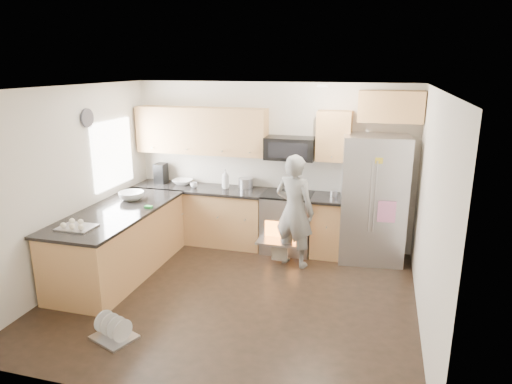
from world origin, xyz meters
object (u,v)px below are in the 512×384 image
(stove_range, at_px, (288,209))
(refrigerator, at_px, (373,199))
(dish_rack, at_px, (114,332))
(person, at_px, (294,211))

(stove_range, relative_size, refrigerator, 0.95)
(refrigerator, relative_size, dish_rack, 3.49)
(person, bearing_deg, stove_range, -51.12)
(dish_rack, bearing_deg, stove_range, 66.03)
(stove_range, height_order, dish_rack, stove_range)
(refrigerator, xyz_separation_m, person, (-1.07, -0.53, -0.12))
(person, distance_m, dish_rack, 2.92)
(stove_range, relative_size, dish_rack, 3.31)
(stove_range, height_order, person, stove_range)
(stove_range, distance_m, dish_rack, 3.25)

